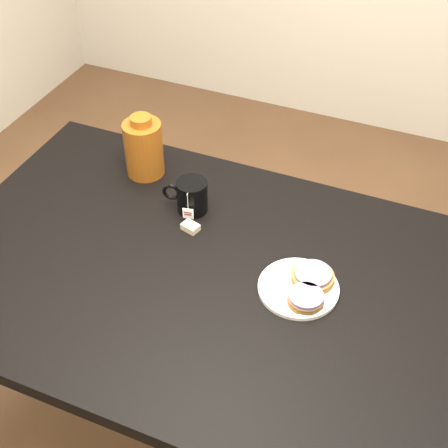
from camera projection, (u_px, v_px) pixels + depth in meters
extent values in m
plane|color=brown|center=(212.00, 429.00, 2.05)|extent=(4.00, 4.00, 0.00)
cube|color=black|center=(208.00, 277.00, 1.56)|extent=(1.40, 0.90, 0.04)
cylinder|color=black|center=(93.00, 225.00, 2.26)|extent=(0.06, 0.06, 0.71)
cylinder|color=white|center=(298.00, 288.00, 1.50)|extent=(0.20, 0.20, 0.01)
torus|color=white|center=(299.00, 287.00, 1.50)|extent=(0.19, 0.19, 0.01)
cylinder|color=brown|center=(313.00, 277.00, 1.51)|extent=(0.12, 0.12, 0.02)
cylinder|color=gray|center=(313.00, 274.00, 1.50)|extent=(0.10, 0.10, 0.01)
cylinder|color=brown|center=(306.00, 300.00, 1.45)|extent=(0.12, 0.12, 0.02)
cylinder|color=gray|center=(306.00, 296.00, 1.45)|extent=(0.11, 0.11, 0.01)
cylinder|color=black|center=(192.00, 196.00, 1.69)|extent=(0.10, 0.10, 0.09)
cylinder|color=black|center=(192.00, 185.00, 1.67)|extent=(0.07, 0.07, 0.00)
torus|color=black|center=(171.00, 192.00, 1.70)|extent=(0.05, 0.02, 0.05)
cylinder|color=beige|center=(188.00, 201.00, 1.65)|extent=(0.00, 0.00, 0.05)
cube|color=white|center=(188.00, 213.00, 1.67)|extent=(0.03, 0.01, 0.03)
cube|color=#C6B793|center=(191.00, 227.00, 1.66)|extent=(0.05, 0.04, 0.02)
cylinder|color=#642E0D|center=(144.00, 149.00, 1.80)|extent=(0.14, 0.14, 0.17)
cylinder|color=#642E0D|center=(141.00, 121.00, 1.73)|extent=(0.06, 0.06, 0.02)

